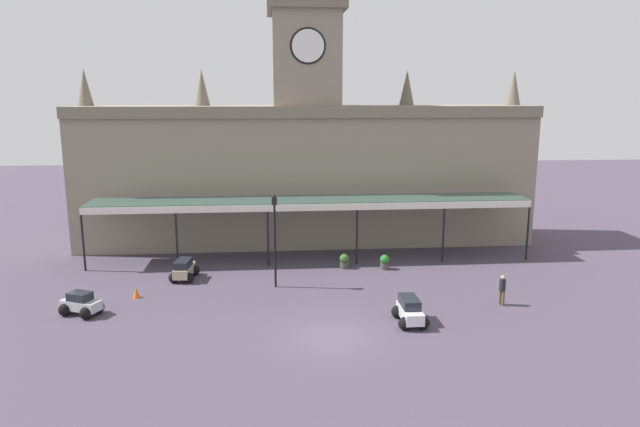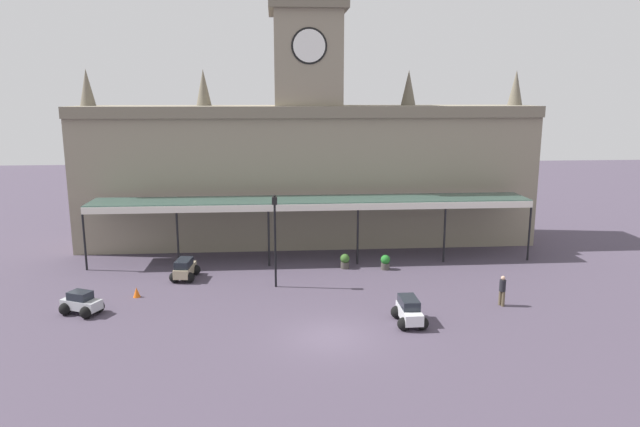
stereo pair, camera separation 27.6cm
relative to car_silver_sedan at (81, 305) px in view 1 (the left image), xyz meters
name	(u,v)px [view 1 (the left image)]	position (x,y,z in m)	size (l,w,h in m)	color
ground_plane	(331,337)	(12.53, -3.94, -0.50)	(140.00, 140.00, 0.00)	#4A4051
station_building	(306,164)	(12.53, 14.13, 5.49)	(33.52, 5.82, 17.86)	gray
entrance_canopy	(311,202)	(12.53, 8.99, 3.55)	(29.52, 3.26, 4.21)	#38564C
car_silver_sedan	(81,305)	(0.00, 0.00, 0.00)	(2.24, 2.01, 1.19)	#B2B5BA
car_white_estate	(410,312)	(16.58, -2.59, 0.06)	(1.55, 2.26, 1.27)	silver
car_beige_estate	(184,270)	(4.45, 5.42, 0.06)	(1.70, 2.33, 1.27)	tan
pedestrian_crossing_forecourt	(502,289)	(22.09, -0.58, 0.41)	(0.34, 0.37, 1.67)	brown
victorian_lamppost	(275,231)	(10.02, 3.48, 2.88)	(0.30, 0.30, 5.52)	black
traffic_cone	(136,293)	(2.25, 2.31, -0.22)	(0.40, 0.40, 0.57)	orange
planter_by_canopy	(385,262)	(17.10, 6.38, -0.01)	(0.60, 0.60, 0.96)	#47423D
planter_forecourt_centre	(344,261)	(14.52, 6.82, -0.01)	(0.60, 0.60, 0.96)	#47423D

